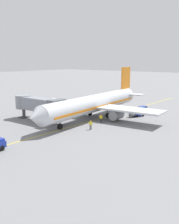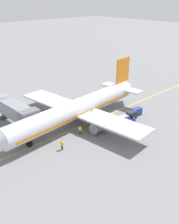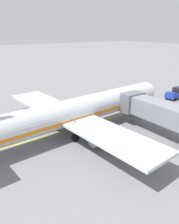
% 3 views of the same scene
% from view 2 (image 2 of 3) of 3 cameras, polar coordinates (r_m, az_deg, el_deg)
% --- Properties ---
extents(ground_plane, '(400.00, 400.00, 0.00)m').
position_cam_2_polar(ground_plane, '(52.04, -1.34, -2.85)').
color(ground_plane, slate).
extents(gate_lead_in_line, '(0.24, 80.00, 0.01)m').
position_cam_2_polar(gate_lead_in_line, '(52.04, -1.34, -2.84)').
color(gate_lead_in_line, gold).
rests_on(gate_lead_in_line, ground).
extents(parked_airliner, '(30.33, 37.35, 10.63)m').
position_cam_2_polar(parked_airliner, '(51.25, -2.66, 0.62)').
color(parked_airliner, silver).
rests_on(parked_airliner, ground).
extents(jet_bridge, '(13.08, 3.50, 4.98)m').
position_cam_2_polar(jet_bridge, '(52.27, -15.83, 0.49)').
color(jet_bridge, gray).
rests_on(jet_bridge, ground).
extents(baggage_tug_lead, '(1.95, 2.75, 1.62)m').
position_cam_2_polar(baggage_tug_lead, '(53.12, 8.28, -1.67)').
color(baggage_tug_lead, '#1E339E').
rests_on(baggage_tug_lead, ground).
extents(baggage_cart_front, '(1.54, 2.96, 1.58)m').
position_cam_2_polar(baggage_cart_front, '(52.76, 7.16, -1.50)').
color(baggage_cart_front, '#4C4C51').
rests_on(baggage_cart_front, ground).
extents(baggage_cart_second_in_train, '(1.54, 2.96, 1.58)m').
position_cam_2_polar(baggage_cart_second_in_train, '(55.06, 9.00, -0.49)').
color(baggage_cart_second_in_train, '#4C4C51').
rests_on(baggage_cart_second_in_train, ground).
extents(baggage_cart_third_in_train, '(1.54, 2.96, 1.58)m').
position_cam_2_polar(baggage_cart_third_in_train, '(56.87, 10.06, 0.24)').
color(baggage_cart_third_in_train, '#4C4C51').
rests_on(baggage_cart_third_in_train, ground).
extents(ground_crew_wing_walker, '(0.65, 0.48, 1.69)m').
position_cam_2_polar(ground_crew_wing_walker, '(44.01, -5.90, -6.94)').
color(ground_crew_wing_walker, '#232328').
rests_on(ground_crew_wing_walker, ground).
extents(ground_crew_loader, '(0.66, 0.46, 1.69)m').
position_cam_2_polar(ground_crew_loader, '(48.29, -1.99, -3.84)').
color(ground_crew_loader, '#232328').
rests_on(ground_crew_loader, ground).
extents(ground_crew_marshaller, '(0.59, 0.56, 1.69)m').
position_cam_2_polar(ground_crew_marshaller, '(49.81, 2.62, -2.93)').
color(ground_crew_marshaller, '#232328').
rests_on(ground_crew_marshaller, ground).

